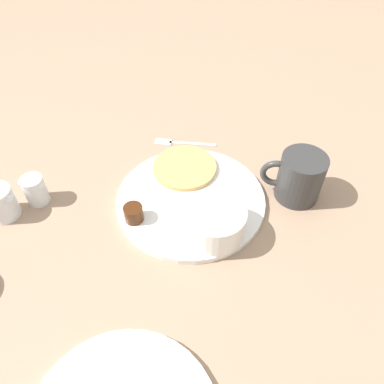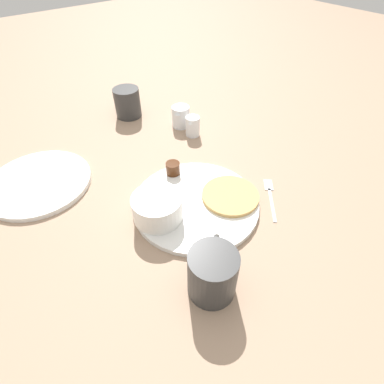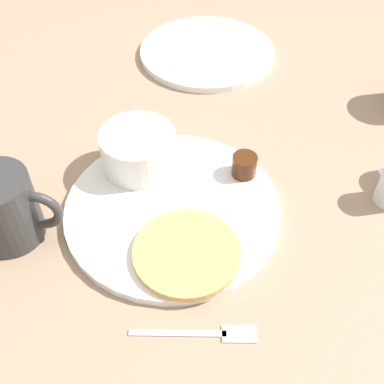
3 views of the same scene
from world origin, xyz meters
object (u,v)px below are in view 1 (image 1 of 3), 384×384
Objects in this scene: coffee_mug at (299,177)px; fork at (178,142)px; creamer_pitcher_far at (0,202)px; bowl at (215,221)px; creamer_pitcher_near at (35,190)px; plate at (191,200)px.

fork is at bearing 108.92° from coffee_mug.
creamer_pitcher_far is 0.38m from fork.
bowl is 0.27m from fork.
creamer_pitcher_far is (-0.06, 0.00, 0.00)m from creamer_pitcher_near.
creamer_pitcher_near is at bearing -3.13° from creamer_pitcher_far.
coffee_mug reaches higher than plate.
plate reaches higher than fork.
creamer_pitcher_far is at bearing 176.87° from creamer_pitcher_near.
creamer_pitcher_near is at bearing 144.93° from coffee_mug.
plate is 4.01× the size of creamer_pitcher_far.
bowl is 0.39m from creamer_pitcher_far.
bowl reaches higher than fork.
bowl is 0.35m from creamer_pitcher_near.
creamer_pitcher_near is 0.85× the size of creamer_pitcher_far.
plate is at bearing -37.57° from creamer_pitcher_near.
fork is (0.32, -0.02, -0.03)m from creamer_pitcher_near.
creamer_pitcher_near is (-0.22, 0.27, -0.01)m from bowl.
coffee_mug is (0.17, -0.11, 0.04)m from plate.
bowl reaches higher than plate.
fork is at bearing -3.53° from creamer_pitcher_far.
fork is (0.10, 0.25, -0.04)m from bowl.
plate is at bearing 148.53° from coffee_mug.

